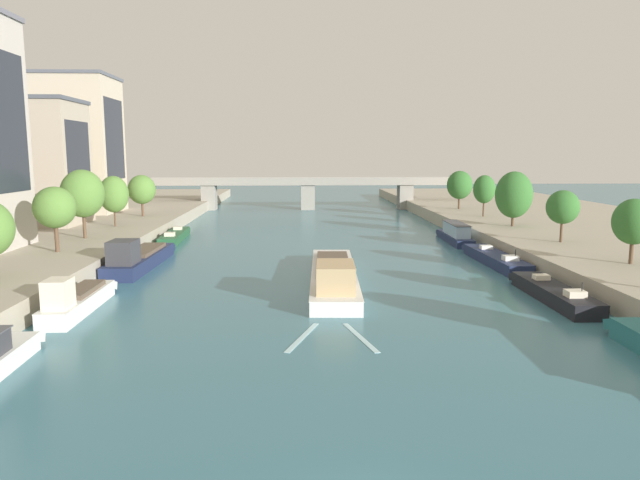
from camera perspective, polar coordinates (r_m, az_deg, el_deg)
quay_left at (r=80.25m, az=-28.82°, el=0.01°), size 36.00×170.00×1.91m
quay_right at (r=82.36m, az=27.06°, el=0.33°), size 36.00×170.00×1.91m
barge_midriver at (r=50.22m, az=1.36°, el=-3.46°), size 4.85×23.18×3.20m
wake_behind_barge at (r=36.60m, az=1.13°, el=-9.57°), size 5.59×6.02×0.03m
moored_boat_left_second at (r=45.33m, az=-22.88°, el=-5.46°), size 2.19×11.17×3.15m
moored_boat_left_midway at (r=60.62m, az=-17.47°, el=-1.69°), size 3.66×16.10×3.48m
moored_boat_left_lone at (r=78.99m, az=-14.14°, el=0.40°), size 2.73×13.39×2.15m
moored_boat_right_midway at (r=48.83m, az=22.04°, el=-4.85°), size 2.47×12.57×2.26m
moored_boat_right_near at (r=62.72m, az=16.89°, el=-1.74°), size 2.89×14.49×2.22m
moored_boat_right_gap_after at (r=76.55m, az=13.21°, el=0.58°), size 2.58×12.34×2.58m
tree_left_distant at (r=61.18m, az=-24.74°, el=2.92°), size 3.97×3.97×6.34m
tree_left_midway at (r=69.86m, az=-22.41°, el=4.25°), size 4.76×4.76×7.71m
tree_left_nearest at (r=79.90m, az=-19.70°, el=4.27°), size 3.78×3.78×6.60m
tree_left_past_mid at (r=91.86m, az=-17.20°, el=4.78°), size 4.12×4.12×6.26m
tree_right_third at (r=56.38m, az=28.58°, el=1.59°), size 3.53×3.53×5.66m
tree_right_midway at (r=67.05m, az=22.86°, el=3.00°), size 3.46×3.46×5.60m
tree_right_end_of_row at (r=79.73m, az=18.60°, el=4.26°), size 4.78×4.78×7.17m
tree_right_distant at (r=90.94m, az=15.92°, el=4.84°), size 3.31×3.31×6.24m
tree_right_by_lamp at (r=102.03m, az=13.63°, el=5.30°), size 4.32×4.32×6.54m
building_left_far_end at (r=86.56m, az=-26.81°, el=6.89°), size 13.53×10.50×16.65m
building_left_middle at (r=101.86m, az=-23.05°, el=8.69°), size 13.13×11.79×21.80m
bridge_far at (r=118.59m, az=-1.22°, el=5.07°), size 64.22×4.40×6.53m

